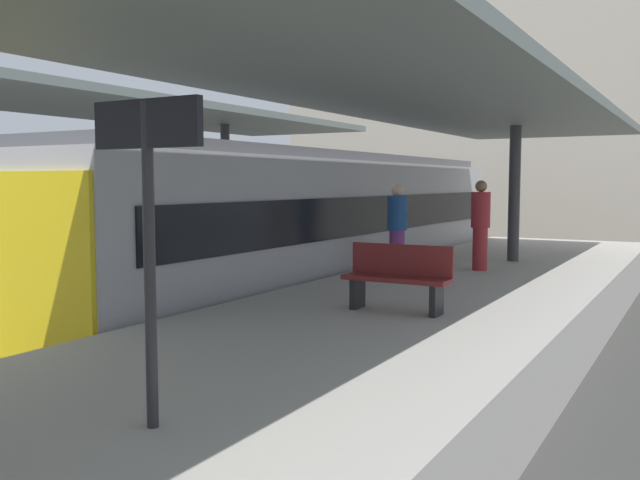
% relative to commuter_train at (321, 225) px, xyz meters
% --- Properties ---
extents(ground_plane, '(80.00, 80.00, 0.00)m').
position_rel_commuter_train_xyz_m(ground_plane, '(0.00, -6.13, -1.73)').
color(ground_plane, '#383835').
extents(platform_right, '(4.40, 28.00, 1.00)m').
position_rel_commuter_train_xyz_m(platform_right, '(3.80, -6.13, -1.23)').
color(platform_right, '#ADA8A0').
rests_on(platform_right, ground_plane).
extents(track_ballast, '(3.20, 28.00, 0.20)m').
position_rel_commuter_train_xyz_m(track_ballast, '(0.00, -6.13, -1.63)').
color(track_ballast, '#59544C').
rests_on(track_ballast, ground_plane).
extents(rail_near_side, '(0.08, 28.00, 0.14)m').
position_rel_commuter_train_xyz_m(rail_near_side, '(-0.72, -6.13, -1.46)').
color(rail_near_side, slate).
rests_on(rail_near_side, track_ballast).
extents(rail_far_side, '(0.08, 28.00, 0.14)m').
position_rel_commuter_train_xyz_m(rail_far_side, '(0.72, -6.13, -1.46)').
color(rail_far_side, slate).
rests_on(rail_far_side, track_ballast).
extents(commuter_train, '(2.78, 15.29, 3.10)m').
position_rel_commuter_train_xyz_m(commuter_train, '(0.00, 0.00, 0.00)').
color(commuter_train, '#ADADB2').
rests_on(commuter_train, track_ballast).
extents(canopy_left, '(4.18, 21.00, 3.35)m').
position_rel_commuter_train_xyz_m(canopy_left, '(-3.80, -4.73, 2.50)').
color(canopy_left, '#333335').
rests_on(canopy_left, platform_left).
extents(canopy_right, '(4.18, 21.00, 3.01)m').
position_rel_commuter_train_xyz_m(canopy_right, '(3.80, -4.73, 2.17)').
color(canopy_right, '#333335').
rests_on(canopy_right, platform_right).
extents(platform_bench, '(1.40, 0.41, 0.86)m').
position_rel_commuter_train_xyz_m(platform_bench, '(3.93, -4.93, -0.26)').
color(platform_bench, black).
rests_on(platform_bench, platform_right).
extents(platform_sign, '(0.90, 0.08, 2.21)m').
position_rel_commuter_train_xyz_m(platform_sign, '(4.15, -9.67, 0.90)').
color(platform_sign, '#262628').
rests_on(platform_sign, platform_right).
extents(passenger_near_bench, '(0.36, 0.36, 1.63)m').
position_rel_commuter_train_xyz_m(passenger_near_bench, '(2.38, -1.34, 0.12)').
color(passenger_near_bench, '#7A337A').
rests_on(passenger_near_bench, platform_right).
extents(passenger_mid_platform, '(0.36, 0.36, 1.70)m').
position_rel_commuter_train_xyz_m(passenger_mid_platform, '(3.64, -0.30, 0.16)').
color(passenger_mid_platform, maroon).
rests_on(passenger_mid_platform, platform_right).
extents(station_building_backdrop, '(18.00, 6.00, 11.00)m').
position_rel_commuter_train_xyz_m(station_building_backdrop, '(1.40, 13.87, 3.77)').
color(station_building_backdrop, '#A89E8E').
rests_on(station_building_backdrop, ground_plane).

